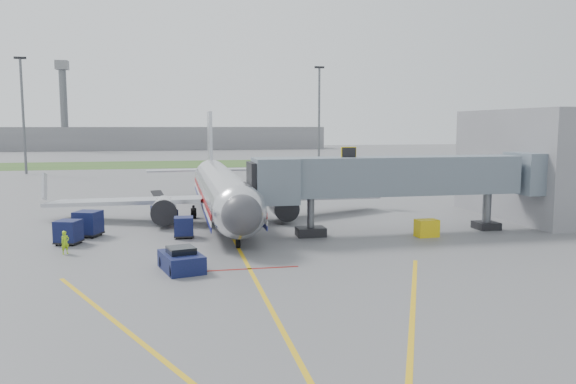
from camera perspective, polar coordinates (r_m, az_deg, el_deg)
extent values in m
plane|color=#565659|center=(37.87, -4.75, -6.30)|extent=(400.00, 400.00, 0.00)
cube|color=#2D4C1E|center=(127.00, -9.60, 2.83)|extent=(300.00, 25.00, 0.01)
cube|color=gold|center=(35.94, -4.36, -7.00)|extent=(0.25, 50.00, 0.01)
cube|color=maroon|center=(34.01, -3.94, -7.79)|extent=(6.00, 0.25, 0.01)
cube|color=gold|center=(24.25, -15.25, -14.11)|extent=(9.52, 20.04, 0.01)
cube|color=gold|center=(26.30, 12.52, -12.35)|extent=(9.52, 20.04, 0.01)
cylinder|color=silver|center=(52.14, -6.74, 0.29)|extent=(3.80, 28.00, 3.80)
sphere|color=silver|center=(38.33, -4.97, -2.03)|extent=(3.80, 3.80, 3.80)
sphere|color=#38383D|center=(37.06, -4.73, -2.33)|extent=(2.74, 2.74, 2.74)
cube|color=black|center=(37.86, -4.90, -1.29)|extent=(2.20, 1.20, 0.55)
cone|color=silver|center=(68.52, -7.92, 1.82)|extent=(3.80, 5.00, 3.80)
cube|color=#B7BAC1|center=(67.80, -7.94, 5.15)|extent=(0.35, 4.20, 7.00)
cube|color=#B7BAC1|center=(52.24, -16.06, -0.91)|extent=(15.10, 8.59, 1.13)
cube|color=#B7BAC1|center=(53.63, 2.36, -0.46)|extent=(15.10, 8.59, 1.13)
cylinder|color=silver|center=(49.17, -12.47, -1.80)|extent=(2.10, 3.60, 2.10)
cylinder|color=silver|center=(50.08, -0.49, -1.49)|extent=(2.10, 3.60, 2.10)
cube|color=maroon|center=(52.38, -4.64, -0.04)|extent=(0.05, 28.00, 0.45)
cube|color=navy|center=(52.49, -4.64, -1.02)|extent=(0.05, 28.00, 0.35)
cylinder|color=black|center=(39.74, -5.10, -5.23)|extent=(0.28, 0.70, 0.70)
cylinder|color=black|center=(52.79, -9.57, -2.14)|extent=(0.50, 1.00, 1.00)
cylinder|color=black|center=(53.21, -3.96, -1.99)|extent=(0.50, 1.00, 1.00)
cube|color=slate|center=(45.27, 10.98, 1.65)|extent=(20.00, 3.00, 3.00)
cube|color=slate|center=(42.51, -1.32, 1.17)|extent=(3.20, 3.60, 3.40)
cube|color=black|center=(42.32, -2.92, 1.14)|extent=(1.60, 3.00, 2.80)
cube|color=gold|center=(43.77, 6.18, 3.92)|extent=(1.20, 0.15, 1.00)
cylinder|color=#595B60|center=(43.46, 2.32, -2.50)|extent=(0.56, 0.56, 3.10)
cube|color=black|center=(43.67, 2.32, -4.05)|extent=(2.20, 1.60, 0.70)
cylinder|color=#595B60|center=(49.23, 19.54, -1.79)|extent=(0.70, 0.70, 3.10)
cube|color=black|center=(49.42, 19.48, -3.22)|extent=(1.80, 1.80, 0.60)
cube|color=slate|center=(51.07, 23.52, 1.78)|extent=(3.00, 4.00, 3.40)
cube|color=slate|center=(58.01, 24.76, 2.65)|extent=(10.00, 16.00, 10.00)
cylinder|color=#595B60|center=(109.69, -25.30, 6.90)|extent=(0.44, 0.44, 20.00)
cube|color=black|center=(110.30, -25.58, 12.20)|extent=(2.00, 0.40, 0.40)
cylinder|color=#595B60|center=(115.43, 3.18, 7.49)|extent=(0.44, 0.44, 20.00)
cube|color=black|center=(116.01, 3.21, 12.54)|extent=(2.00, 0.40, 0.40)
cube|color=slate|center=(206.76, -13.20, 5.35)|extent=(120.00, 14.00, 8.00)
cylinder|color=#595B60|center=(204.84, -21.81, 7.83)|extent=(2.40, 2.40, 28.00)
cube|color=slate|center=(205.74, -21.99, 11.87)|extent=(4.00, 4.00, 3.00)
cube|color=black|center=(34.10, -10.78, -6.97)|extent=(2.86, 3.81, 1.04)
cube|color=black|center=(33.95, -10.81, -5.88)|extent=(1.84, 1.84, 0.47)
cylinder|color=black|center=(32.77, -11.65, -7.81)|extent=(0.39, 0.78, 0.76)
cylinder|color=black|center=(33.21, -8.79, -7.55)|extent=(0.39, 0.78, 0.76)
cylinder|color=black|center=(35.09, -12.66, -6.86)|extent=(0.39, 0.78, 0.76)
cylinder|color=black|center=(35.50, -9.97, -6.64)|extent=(0.39, 0.78, 0.76)
cube|color=black|center=(46.08, -19.65, -2.94)|extent=(2.28, 2.28, 1.77)
cube|color=black|center=(46.24, -19.61, -4.02)|extent=(2.35, 2.35, 0.14)
cylinder|color=black|center=(45.98, -20.76, -4.18)|extent=(0.35, 0.39, 0.32)
cylinder|color=black|center=(45.33, -19.25, -4.27)|extent=(0.35, 0.39, 0.32)
cylinder|color=black|center=(47.16, -19.95, -3.88)|extent=(0.35, 0.39, 0.32)
cylinder|color=black|center=(46.52, -18.46, -3.96)|extent=(0.35, 0.39, 0.32)
cube|color=black|center=(43.61, -21.43, -3.72)|extent=(1.99, 1.99, 1.57)
cube|color=black|center=(43.75, -21.38, -4.72)|extent=(2.05, 2.05, 0.12)
cylinder|color=black|center=(43.53, -22.46, -4.88)|extent=(0.30, 0.34, 0.28)
cylinder|color=black|center=(42.95, -21.05, -4.97)|extent=(0.30, 0.34, 0.28)
cylinder|color=black|center=(44.57, -21.70, -4.58)|extent=(0.30, 0.34, 0.28)
cylinder|color=black|center=(44.01, -20.31, -4.66)|extent=(0.30, 0.34, 0.28)
cube|color=black|center=(43.73, -10.54, -3.44)|extent=(1.48, 1.48, 1.43)
cube|color=black|center=(43.86, -10.52, -4.36)|extent=(1.52, 1.52, 0.11)
cylinder|color=black|center=(43.33, -11.27, -4.56)|extent=(0.21, 0.26, 0.26)
cylinder|color=black|center=(43.31, -9.80, -4.53)|extent=(0.21, 0.26, 0.26)
cylinder|color=black|center=(44.42, -11.23, -4.28)|extent=(0.21, 0.26, 0.26)
cylinder|color=black|center=(44.40, -9.80, -4.25)|extent=(0.21, 0.26, 0.26)
cube|color=black|center=(53.26, -12.49, -2.08)|extent=(2.60, 4.25, 0.99)
cube|color=black|center=(53.64, -12.68, -0.89)|extent=(2.20, 4.56, 1.56)
cylinder|color=black|center=(51.77, -12.65, -2.54)|extent=(0.41, 0.66, 0.62)
cylinder|color=black|center=(52.07, -11.48, -2.46)|extent=(0.41, 0.66, 0.62)
cylinder|color=black|center=(54.52, -13.45, -2.10)|extent=(0.41, 0.66, 0.62)
cylinder|color=black|center=(54.80, -12.33, -2.03)|extent=(0.41, 0.66, 0.62)
cube|color=gold|center=(44.68, 13.91, -3.58)|extent=(1.73, 1.21, 1.34)
cylinder|color=black|center=(44.51, 13.26, -4.26)|extent=(0.24, 0.35, 0.33)
cylinder|color=black|center=(45.04, 14.51, -4.17)|extent=(0.24, 0.35, 0.33)
imported|color=#94CA17|center=(40.41, -21.70, -4.79)|extent=(0.68, 0.65, 1.57)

